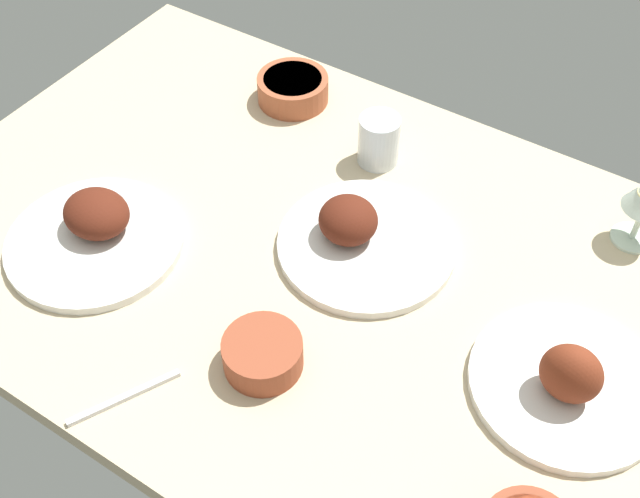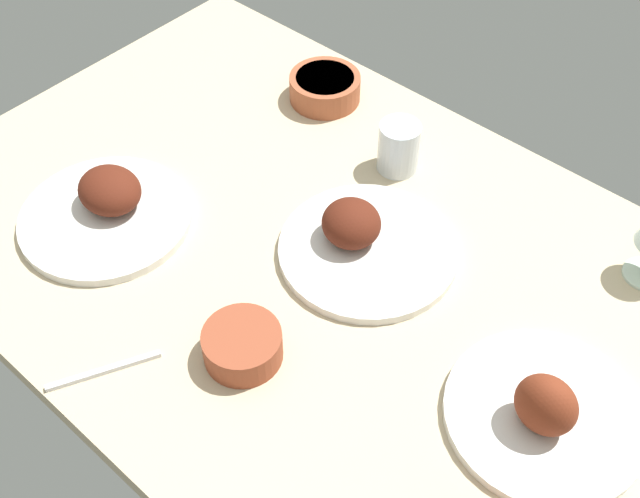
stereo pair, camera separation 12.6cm
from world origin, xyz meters
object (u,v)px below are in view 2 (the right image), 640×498
(plate_far_side, at_px, (545,412))
(plate_near_viewer, at_px, (362,241))
(fork_loose, at_px, (104,371))
(plate_center_main, at_px, (107,208))
(water_tumbler, at_px, (399,147))
(bowl_potatoes, at_px, (242,344))
(bowl_cream, at_px, (325,87))

(plate_far_side, distance_m, plate_near_viewer, 0.39)
(plate_near_viewer, bearing_deg, fork_loose, -106.88)
(plate_center_main, relative_size, fork_loose, 1.74)
(plate_far_side, relative_size, water_tumbler, 2.96)
(bowl_potatoes, height_order, fork_loose, bowl_potatoes)
(plate_near_viewer, height_order, bowl_potatoes, plate_near_viewer)
(plate_far_side, xyz_separation_m, plate_center_main, (-0.75, -0.15, -0.00))
(plate_near_viewer, relative_size, fork_loose, 1.76)
(plate_far_side, bearing_deg, bowl_cream, 153.86)
(bowl_cream, bearing_deg, plate_near_viewer, -40.15)
(plate_far_side, xyz_separation_m, water_tumbler, (-0.46, 0.28, 0.02))
(plate_near_viewer, height_order, bowl_cream, plate_near_viewer)
(bowl_potatoes, bearing_deg, plate_far_side, 26.87)
(bowl_potatoes, bearing_deg, plate_near_viewer, 90.08)
(plate_far_side, bearing_deg, plate_near_viewer, 168.32)
(plate_center_main, distance_m, fork_loose, 0.31)
(plate_center_main, bearing_deg, plate_near_viewer, 31.36)
(bowl_potatoes, xyz_separation_m, water_tumbler, (-0.08, 0.47, 0.02))
(plate_far_side, bearing_deg, plate_center_main, -169.02)
(water_tumbler, bearing_deg, fork_loose, -94.46)
(plate_center_main, bearing_deg, water_tumbler, 55.64)
(plate_far_side, xyz_separation_m, plate_near_viewer, (-0.38, 0.08, -0.00))
(water_tumbler, bearing_deg, plate_far_side, -30.80)
(plate_near_viewer, bearing_deg, bowl_cream, 139.85)
(bowl_potatoes, distance_m, water_tumbler, 0.48)
(bowl_cream, bearing_deg, plate_center_main, -97.18)
(plate_far_side, height_order, fork_loose, plate_far_side)
(plate_center_main, bearing_deg, bowl_cream, 82.82)
(plate_near_viewer, distance_m, water_tumbler, 0.21)
(plate_near_viewer, bearing_deg, plate_far_side, -11.68)
(water_tumbler, distance_m, fork_loose, 0.63)
(bowl_cream, xyz_separation_m, fork_loose, (0.18, -0.69, -0.02))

